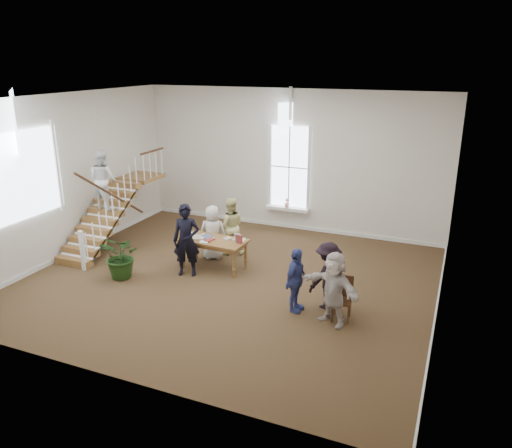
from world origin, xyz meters
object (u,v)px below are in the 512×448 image
at_px(woman_cluster_c, 333,288).
at_px(police_officer, 186,240).
at_px(woman_cluster_a, 296,280).
at_px(floor_plant, 122,256).
at_px(elderly_woman, 213,232).
at_px(woman_cluster_b, 328,275).
at_px(person_yellow, 230,226).
at_px(library_table, 214,242).
at_px(side_chair, 342,295).

bearing_deg(woman_cluster_c, police_officer, -166.30).
distance_m(woman_cluster_a, floor_plant, 4.63).
height_order(elderly_woman, floor_plant, elderly_woman).
height_order(elderly_woman, woman_cluster_b, woman_cluster_b).
bearing_deg(woman_cluster_b, person_yellow, -91.50).
xyz_separation_m(police_officer, woman_cluster_c, (4.11, -0.98, -0.15)).
relative_size(person_yellow, floor_plant, 1.43).
relative_size(police_officer, woman_cluster_a, 1.28).
relative_size(library_table, elderly_woman, 1.15).
bearing_deg(side_chair, floor_plant, 175.50).
distance_m(elderly_woman, woman_cluster_b, 4.03).
bearing_deg(person_yellow, floor_plant, 26.75).
relative_size(person_yellow, woman_cluster_c, 1.04).
bearing_deg(woman_cluster_a, library_table, 69.04).
height_order(woman_cluster_b, side_chair, woman_cluster_b).
bearing_deg(side_chair, library_table, 154.78).
bearing_deg(person_yellow, woman_cluster_b, 120.73).
distance_m(floor_plant, side_chair, 5.67).
distance_m(elderly_woman, person_yellow, 0.59).
bearing_deg(person_yellow, side_chair, 119.64).
bearing_deg(woman_cluster_b, woman_cluster_a, -23.20).
distance_m(library_table, police_officer, 0.81).
relative_size(woman_cluster_a, woman_cluster_b, 0.95).
height_order(person_yellow, woman_cluster_c, person_yellow).
bearing_deg(floor_plant, person_yellow, 54.60).
distance_m(police_officer, elderly_woman, 1.27).
distance_m(woman_cluster_b, floor_plant, 5.26).
xyz_separation_m(elderly_woman, side_chair, (4.14, -1.95, -0.23)).
bearing_deg(police_officer, floor_plant, -168.96).
distance_m(elderly_woman, floor_plant, 2.57).
xyz_separation_m(person_yellow, woman_cluster_c, (3.71, -2.73, -0.03)).
relative_size(elderly_woman, person_yellow, 0.92).
relative_size(elderly_woman, woman_cluster_c, 0.96).
distance_m(woman_cluster_b, woman_cluster_c, 0.72).
xyz_separation_m(woman_cluster_c, side_chair, (0.14, 0.28, -0.26)).
bearing_deg(woman_cluster_c, side_chair, 90.91).
bearing_deg(woman_cluster_b, elderly_woman, -83.18).
bearing_deg(floor_plant, police_officer, 29.83).
bearing_deg(floor_plant, elderly_woman, 53.59).
bearing_deg(woman_cluster_a, woman_cluster_c, -96.14).
xyz_separation_m(library_table, police_officer, (-0.43, -0.65, 0.22)).
bearing_deg(elderly_woman, woman_cluster_c, 132.53).
xyz_separation_m(police_officer, elderly_woman, (0.10, 1.25, -0.18)).
bearing_deg(person_yellow, elderly_woman, 31.19).
distance_m(woman_cluster_c, side_chair, 0.41).
relative_size(police_officer, person_yellow, 1.14).
bearing_deg(woman_cluster_c, elderly_woman, 178.02).
bearing_deg(elderly_woman, side_chair, 136.44).
height_order(woman_cluster_a, side_chair, woman_cluster_a).
bearing_deg(floor_plant, woman_cluster_b, 5.30).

